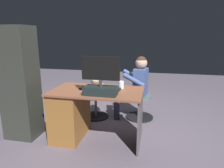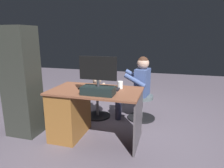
# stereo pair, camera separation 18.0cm
# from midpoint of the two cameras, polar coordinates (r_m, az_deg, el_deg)

# --- Properties ---
(ground_plane) EXTENTS (10.00, 10.00, 0.00)m
(ground_plane) POSITION_cam_midpoint_polar(r_m,az_deg,el_deg) (3.31, -0.31, -11.91)
(ground_plane) COLOR #5F5664
(desk) EXTENTS (1.22, 0.71, 0.72)m
(desk) POSITION_cam_midpoint_polar(r_m,az_deg,el_deg) (2.90, -8.70, -7.66)
(desk) COLOR brown
(desk) RESTS_ON ground_plane
(monitor) EXTENTS (0.47, 0.21, 0.47)m
(monitor) POSITION_cam_midpoint_polar(r_m,az_deg,el_deg) (2.45, -1.91, -0.01)
(monitor) COLOR black
(monitor) RESTS_ON desk
(keyboard) EXTENTS (0.42, 0.14, 0.02)m
(keyboard) POSITION_cam_midpoint_polar(r_m,az_deg,el_deg) (2.72, -0.35, -1.27)
(keyboard) COLOR black
(keyboard) RESTS_ON desk
(computer_mouse) EXTENTS (0.06, 0.10, 0.04)m
(computer_mouse) POSITION_cam_midpoint_polar(r_m,az_deg,el_deg) (2.80, -6.19, -0.75)
(computer_mouse) COLOR #30272D
(computer_mouse) RESTS_ON desk
(cup) EXTENTS (0.08, 0.08, 0.10)m
(cup) POSITION_cam_midpoint_polar(r_m,az_deg,el_deg) (2.76, 4.24, -0.25)
(cup) COLOR white
(cup) RESTS_ON desk
(tv_remote) EXTENTS (0.09, 0.16, 0.02)m
(tv_remote) POSITION_cam_midpoint_polar(r_m,az_deg,el_deg) (2.78, -6.51, -1.06)
(tv_remote) COLOR black
(tv_remote) RESTS_ON desk
(office_chair_teddy) EXTENTS (0.45, 0.45, 0.43)m
(office_chair_teddy) POSITION_cam_midpoint_polar(r_m,az_deg,el_deg) (3.58, -2.75, -5.45)
(office_chair_teddy) COLOR black
(office_chair_teddy) RESTS_ON ground_plane
(teddy_bear) EXTENTS (0.24, 0.24, 0.35)m
(teddy_bear) POSITION_cam_midpoint_polar(r_m,az_deg,el_deg) (3.50, -2.75, -0.30)
(teddy_bear) COLOR #C8AB8F
(teddy_bear) RESTS_ON office_chair_teddy
(visitor_chair) EXTENTS (0.48, 0.48, 0.43)m
(visitor_chair) POSITION_cam_midpoint_polar(r_m,az_deg,el_deg) (3.55, 9.91, -6.02)
(visitor_chair) COLOR black
(visitor_chair) RESTS_ON ground_plane
(person) EXTENTS (0.59, 0.53, 1.10)m
(person) POSITION_cam_midpoint_polar(r_m,az_deg,el_deg) (3.43, 8.69, 0.33)
(person) COLOR #3F5185
(person) RESTS_ON ground_plane
(equipment_rack) EXTENTS (0.44, 0.36, 1.56)m
(equipment_rack) POSITION_cam_midpoint_polar(r_m,az_deg,el_deg) (3.07, -23.03, 0.39)
(equipment_rack) COLOR #2C2F29
(equipment_rack) RESTS_ON ground_plane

